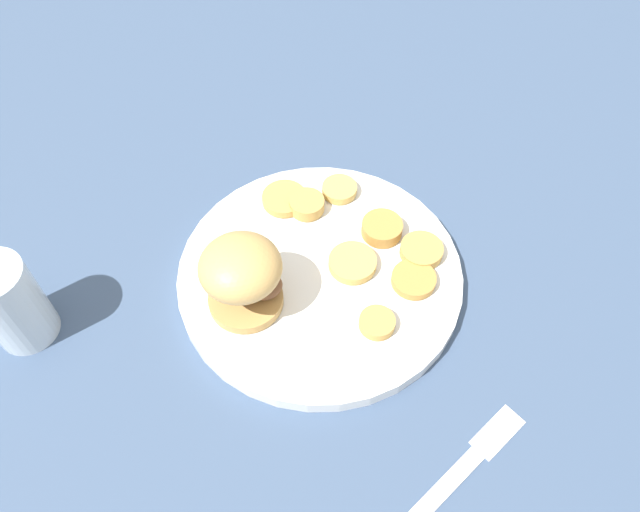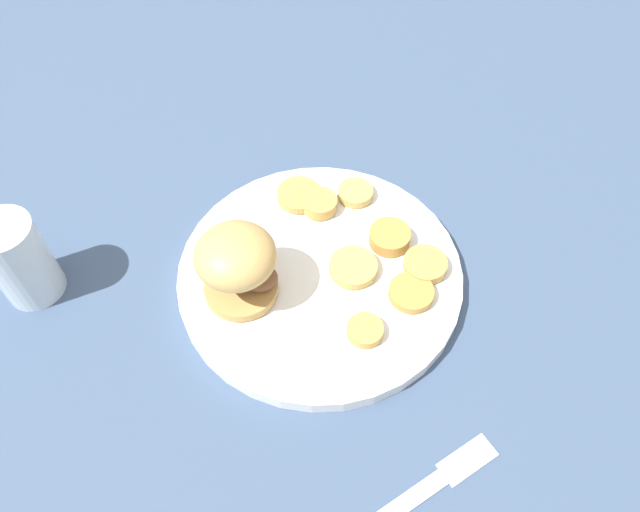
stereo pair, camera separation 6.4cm
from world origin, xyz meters
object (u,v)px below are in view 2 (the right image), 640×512
Objects in this scene: fork at (424,490)px; drinking_glass at (19,260)px; sandwich at (238,263)px; dinner_plate at (320,274)px.

fork is 1.59× the size of drinking_glass.
sandwich is 0.53× the size of fork.
fork is 0.45m from drinking_glass.
sandwich is 0.23m from drinking_glass.
sandwich is at bearing -115.49° from dinner_plate.
sandwich reaches higher than dinner_plate.
sandwich is at bearing 178.65° from fork.
dinner_plate is at bearing 160.00° from fork.
sandwich is at bearing 44.39° from drinking_glass.
sandwich reaches higher than fork.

